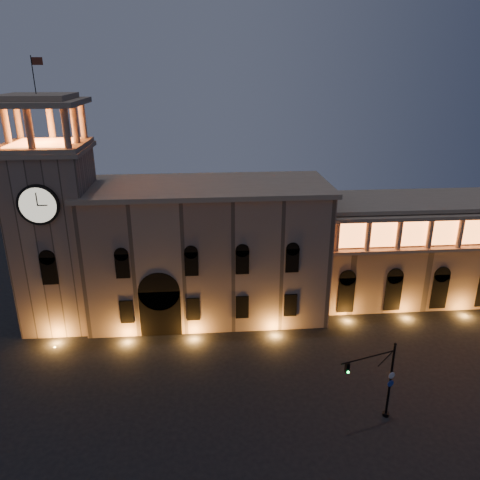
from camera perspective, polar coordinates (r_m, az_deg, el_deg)
The scene contains 5 objects.
ground at distance 46.90m, azimuth -0.52°, elevation -21.48°, with size 160.00×160.00×0.00m, color black.
government_building at distance 61.03m, azimuth -4.03°, elevation -1.26°, with size 30.80×12.80×17.60m.
clock_tower at distance 61.53m, azimuth -21.53°, elevation 1.19°, with size 9.80×9.80×32.40m.
colonnade_wing at distance 72.18m, azimuth 24.13°, elevation -0.79°, with size 40.60×11.50×14.50m.
traffic_light at distance 46.57m, azimuth 16.89°, elevation -16.12°, with size 5.72×1.99×8.13m.
Camera 1 is at (-2.50, -34.73, 31.42)m, focal length 35.00 mm.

